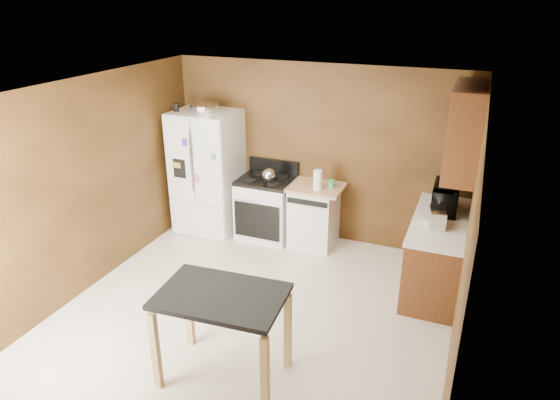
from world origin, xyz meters
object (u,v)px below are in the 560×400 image
Objects in this scene: paper_towel at (318,180)px; gas_range at (266,207)px; roasting_pan at (205,108)px; refrigerator at (208,172)px; green_canister at (331,184)px; island at (222,308)px; pen_cup at (176,108)px; dishwasher at (314,215)px; microwave at (446,199)px; kettle at (269,175)px; toaster at (437,218)px.

paper_towel reaches higher than gas_range.
refrigerator is (-0.01, -0.01, -0.95)m from roasting_pan.
paper_towel reaches higher than green_canister.
green_canister is at bearing 43.35° from paper_towel.
paper_towel is 0.25× the size of gas_range.
paper_towel reaches higher than island.
pen_cup is 2.23m from paper_towel.
paper_towel reaches higher than dishwasher.
dishwasher is (1.62, 0.07, -1.40)m from roasting_pan.
microwave is 3.37m from refrigerator.
roasting_pan is 0.37× the size of gas_range.
microwave is (3.72, 0.01, -0.80)m from pen_cup.
green_canister is 1.07m from gas_range.
kettle is 1.83× the size of green_canister.
refrigerator reaches higher than gas_range.
microwave is at bearing -2.23° from kettle.
toaster is 0.25× the size of gas_range.
toaster is at bearing -7.42° from pen_cup.
gas_range is at bearing 84.53° from microwave.
paper_towel is 1.72m from refrigerator.
gas_range is (1.27, 0.20, -1.39)m from pen_cup.
gas_range is 1.24× the size of dishwasher.
toaster is at bearing -26.39° from green_canister.
roasting_pan is at bearing 178.22° from paper_towel.
island is (0.08, -2.85, 0.31)m from dishwasher.
pen_cup is 0.12× the size of dishwasher.
island is at bearing 146.86° from microwave.
paper_towel is (1.70, -0.05, -0.82)m from roasting_pan.
roasting_pan is at bearing 23.01° from pen_cup.
paper_towel is 0.50× the size of microwave.
green_canister is at bearing 80.18° from microwave.
green_canister is (0.86, 0.14, -0.05)m from kettle.
island is (-0.15, -2.86, -0.19)m from green_canister.
roasting_pan is 0.46× the size of dishwasher.
dishwasher is at bearing 122.96° from paper_towel.
dishwasher is (-1.68, 0.71, -0.55)m from toaster.
kettle is 0.70× the size of toaster.
green_canister is (0.15, 0.14, -0.08)m from paper_towel.
refrigerator is at bearing 177.75° from kettle.
green_canister is at bearing 6.26° from pen_cup.
kettle reaches higher than green_canister.
kettle is at bearing -170.71° from green_canister.
dishwasher is at bearing 81.88° from microwave.
paper_towel is 0.22m from green_canister.
gas_range reaches higher than green_canister.
roasting_pan is at bearing 121.49° from island.
roasting_pan reaches higher than refrigerator.
microwave reaches higher than paper_towel.
green_canister is at bearing 86.96° from island.
pen_cup is at bearing -175.67° from kettle.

